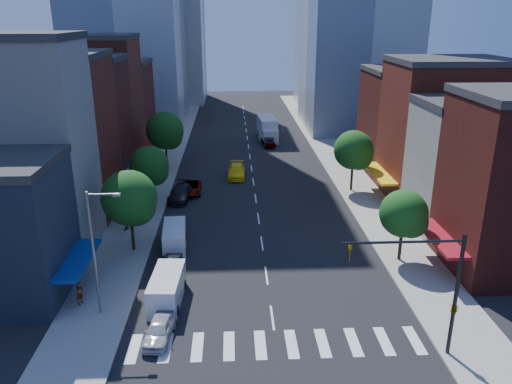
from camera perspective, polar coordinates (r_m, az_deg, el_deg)
The scene contains 31 objects.
ground at distance 35.73m, azimuth 1.87°, elevation -14.16°, with size 220.00×220.00×0.00m, color black.
sidewalk_left at distance 73.04m, azimuth -10.52°, elevation 3.52°, with size 5.00×120.00×0.15m, color gray.
sidewalk_right at distance 73.92m, azimuth 9.10°, elevation 3.80°, with size 5.00×120.00×0.15m, color gray.
crosswalk at distance 33.29m, azimuth 2.30°, elevation -17.01°, with size 19.00×3.00×0.01m, color silver.
bldg_left_1 at distance 46.78m, azimuth -25.96°, elevation 4.17°, with size 12.00×8.00×18.00m, color beige.
bldg_left_2 at distance 54.69m, azimuth -22.51°, elevation 5.56°, with size 12.00×9.00×16.00m, color maroon.
bldg_left_3 at distance 62.67m, azimuth -19.99°, elevation 7.03°, with size 12.00×8.00×15.00m, color #4B1712.
bldg_left_4 at distance 70.52m, azimuth -18.15°, elevation 9.35°, with size 12.00×9.00×17.00m, color maroon.
bldg_left_5 at distance 79.92m, azimuth -16.29°, elevation 9.17°, with size 12.00×10.00×13.00m, color #4B1712.
bldg_right_1 at distance 52.33m, azimuth 24.13°, elevation 2.48°, with size 12.00×8.00×12.00m, color beige.
bldg_right_2 at distance 59.86m, azimuth 20.61°, elevation 6.41°, with size 12.00×10.00×15.00m, color maroon.
bldg_right_3 at distance 69.15m, azimuth 17.35°, elevation 7.55°, with size 12.00×10.00×13.00m, color #4B1712.
traffic_signal at distance 32.15m, azimuth 20.96°, elevation -11.06°, with size 7.24×2.24×8.00m.
streetlight at distance 35.13m, azimuth -17.84°, elevation -5.93°, with size 2.25×0.25×9.00m.
tree_left_near at distance 44.10m, azimuth -14.09°, elevation -0.90°, with size 4.80×4.80×7.30m.
tree_left_mid at distance 54.48m, azimuth -11.96°, elevation 2.80°, with size 4.20×4.20×6.65m.
tree_left_far at distance 67.72m, azimuth -10.24°, elevation 6.76°, with size 5.00×5.00×7.75m.
tree_right_near at distance 43.09m, azimuth 16.72°, elevation -2.60°, with size 4.00×4.00×6.20m.
tree_right_far at distance 59.26m, azimuth 11.23°, elevation 4.54°, with size 4.60×4.60×7.20m.
parked_car_front at distance 33.96m, azimuth -11.01°, elevation -15.18°, with size 1.61×4.00×1.36m, color #BBBBC0.
parked_car_second at distance 41.24m, azimuth -9.76°, elevation -8.46°, with size 1.39×3.98×1.31m, color black.
parked_car_third at distance 59.12m, azimuth -7.42°, elevation 0.47°, with size 2.21×4.80×1.33m, color #999999.
parked_car_rear at distance 57.26m, azimuth -8.61°, elevation -0.09°, with size 2.24×5.52×1.60m, color black.
cargo_van_near at distance 37.36m, azimuth -10.18°, elevation -10.89°, with size 2.36×5.28×2.20m.
cargo_van_far at distance 45.46m, azimuth -9.29°, elevation -5.15°, with size 2.33×5.03×2.08m.
taxi at distance 64.66m, azimuth -2.25°, elevation 2.40°, with size 2.20×5.41×1.57m, color yellow.
traffic_car_oncoming at distance 80.43m, azimuth 1.50°, elevation 5.78°, with size 1.50×4.30×1.42m, color black.
traffic_car_far at distance 80.00m, azimuth 1.47°, elevation 5.71°, with size 1.67×4.15×1.41m, color #999999.
box_truck at distance 84.83m, azimuth 1.31°, elevation 7.20°, with size 3.22×9.07×3.59m.
pedestrian_near at distance 38.61m, azimuth -19.52°, elevation -10.81°, with size 0.65×0.43×1.78m, color #999999.
pedestrian_far at distance 49.87m, azimuth -14.84°, elevation -3.18°, with size 0.94×0.73×1.93m, color #999999.
Camera 1 is at (-2.58, -29.62, 19.82)m, focal length 35.00 mm.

